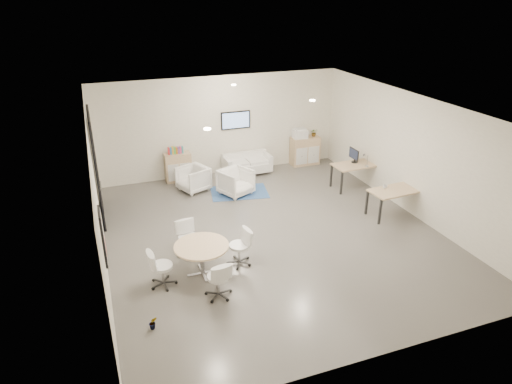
{
  "coord_description": "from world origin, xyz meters",
  "views": [
    {
      "loc": [
        -3.85,
        -9.3,
        5.65
      ],
      "look_at": [
        -0.29,
        0.4,
        1.03
      ],
      "focal_mm": 32.0,
      "sensor_mm": 36.0,
      "label": 1
    }
  ],
  "objects": [
    {
      "name": "loveseat",
      "position": [
        0.74,
        4.11,
        0.31
      ],
      "size": [
        1.56,
        0.82,
        0.58
      ],
      "rotation": [
        0.0,
        0.0,
        0.03
      ],
      "color": "silver",
      "rests_on": "room_shell"
    },
    {
      "name": "monitor",
      "position": [
        3.48,
        2.0,
        1.01
      ],
      "size": [
        0.2,
        0.5,
        0.44
      ],
      "color": "black",
      "rests_on": "desk_rear"
    },
    {
      "name": "room_shell",
      "position": [
        0.0,
        0.0,
        1.6
      ],
      "size": [
        9.6,
        10.6,
        4.8
      ],
      "color": "#5C5953",
      "rests_on": "ground"
    },
    {
      "name": "wall_tv",
      "position": [
        0.5,
        4.46,
        1.75
      ],
      "size": [
        0.98,
        0.06,
        0.58
      ],
      "color": "black",
      "rests_on": "room_shell"
    },
    {
      "name": "ceiling_spots",
      "position": [
        -0.2,
        0.83,
        3.18
      ],
      "size": [
        3.14,
        4.14,
        0.03
      ],
      "color": "#FFEAC6",
      "rests_on": "room_shell"
    },
    {
      "name": "blue_rug",
      "position": [
        0.02,
        2.7,
        0.01
      ],
      "size": [
        1.86,
        1.41,
        0.01
      ],
      "primitive_type": "cube",
      "rotation": [
        0.0,
        0.0,
        -0.18
      ],
      "color": "#2B4F83",
      "rests_on": "room_shell"
    },
    {
      "name": "artwork",
      "position": [
        -3.97,
        -1.6,
        1.55
      ],
      "size": [
        0.05,
        0.54,
        1.04
      ],
      "color": "black",
      "rests_on": "room_shell"
    },
    {
      "name": "printer",
      "position": [
        2.72,
        4.24,
        1.14
      ],
      "size": [
        0.5,
        0.42,
        0.33
      ],
      "rotation": [
        0.0,
        0.0,
        -0.07
      ],
      "color": "white",
      "rests_on": "sideboard_right"
    },
    {
      "name": "plant_cabinet",
      "position": [
        3.25,
        4.23,
        1.09
      ],
      "size": [
        0.34,
        0.35,
        0.21
      ],
      "primitive_type": "imported",
      "rotation": [
        0.0,
        0.0,
        -0.43
      ],
      "color": "#3F7F3F",
      "rests_on": "sideboard_right"
    },
    {
      "name": "cup",
      "position": [
        3.24,
        -0.0,
        0.82
      ],
      "size": [
        0.14,
        0.13,
        0.12
      ],
      "primitive_type": "imported",
      "rotation": [
        0.0,
        0.0,
        -0.32
      ],
      "color": "white",
      "rests_on": "desk_front"
    },
    {
      "name": "sideboard_right",
      "position": [
        2.93,
        4.24,
        0.49
      ],
      "size": [
        0.98,
        0.47,
        0.98
      ],
      "color": "tan",
      "rests_on": "room_shell"
    },
    {
      "name": "round_table",
      "position": [
        -2.07,
        -1.12,
        0.63
      ],
      "size": [
        1.17,
        1.17,
        0.71
      ],
      "color": "tan",
      "rests_on": "room_shell"
    },
    {
      "name": "armchair_left",
      "position": [
        -1.24,
        3.34,
        0.41
      ],
      "size": [
        1.0,
        1.03,
        0.83
      ],
      "primitive_type": "imported",
      "rotation": [
        0.0,
        0.0,
        -1.18
      ],
      "color": "silver",
      "rests_on": "room_shell"
    },
    {
      "name": "plant_floor",
      "position": [
        -3.34,
        -2.52,
        0.06
      ],
      "size": [
        0.19,
        0.29,
        0.12
      ],
      "primitive_type": "imported",
      "rotation": [
        0.0,
        0.0,
        -0.16
      ],
      "color": "#3F7F3F",
      "rests_on": "room_shell"
    },
    {
      "name": "meeting_chairs",
      "position": [
        -2.07,
        -1.12,
        0.41
      ],
      "size": [
        2.38,
        2.38,
        0.82
      ],
      "color": "white",
      "rests_on": "room_shell"
    },
    {
      "name": "desk_rear",
      "position": [
        3.52,
        1.85,
        0.69
      ],
      "size": [
        1.51,
        0.8,
        0.77
      ],
      "rotation": [
        0.0,
        0.0,
        0.04
      ],
      "color": "tan",
      "rests_on": "room_shell"
    },
    {
      "name": "glass_door",
      "position": [
        -3.95,
        2.51,
        1.5
      ],
      "size": [
        0.09,
        1.9,
        2.85
      ],
      "color": "black",
      "rests_on": "room_shell"
    },
    {
      "name": "armchair_right",
      "position": [
        -0.11,
        2.62,
        0.43
      ],
      "size": [
        1.09,
        1.06,
        0.86
      ],
      "primitive_type": "imported",
      "rotation": [
        0.0,
        0.0,
        0.43
      ],
      "color": "silver",
      "rests_on": "room_shell"
    },
    {
      "name": "sideboard_left",
      "position": [
        -1.51,
        4.26,
        0.46
      ],
      "size": [
        0.82,
        0.42,
        0.92
      ],
      "color": "tan",
      "rests_on": "room_shell"
    },
    {
      "name": "desk_front",
      "position": [
        3.49,
        -0.18,
        0.68
      ],
      "size": [
        1.51,
        0.84,
        0.76
      ],
      "rotation": [
        0.0,
        0.0,
        0.08
      ],
      "color": "tan",
      "rests_on": "room_shell"
    },
    {
      "name": "books",
      "position": [
        -1.55,
        4.27,
        1.03
      ],
      "size": [
        0.47,
        0.14,
        0.22
      ],
      "color": "red",
      "rests_on": "sideboard_left"
    }
  ]
}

